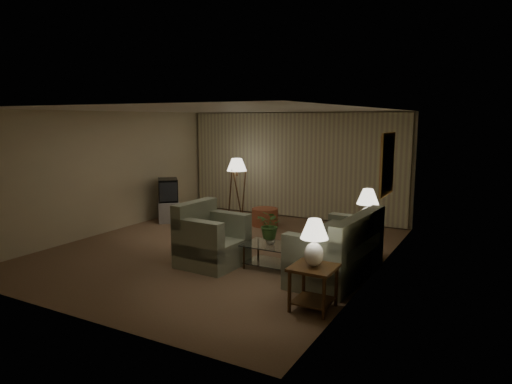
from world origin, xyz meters
TOP-DOWN VIEW (x-y plane):
  - ground at (0.00, 0.00)m, footprint 7.00×7.00m
  - room_shell at (0.02, 1.51)m, footprint 6.04×7.02m
  - sofa at (2.50, -0.43)m, footprint 2.03×1.21m
  - armchair at (0.41, -0.88)m, footprint 1.13×1.08m
  - side_table_near at (2.65, -1.78)m, footprint 0.58×0.58m
  - side_table_far at (2.65, 0.82)m, footprint 0.51×0.43m
  - table_lamp_near at (2.65, -1.78)m, footprint 0.37×0.37m
  - table_lamp_far at (2.65, 0.82)m, footprint 0.40×0.40m
  - coffee_table at (1.52, -0.53)m, footprint 1.19×0.65m
  - tv_cabinet at (-2.55, 1.52)m, footprint 1.31×1.31m
  - crt_tv at (-2.55, 1.52)m, footprint 1.11×1.11m
  - floor_lamp at (-1.15, 2.53)m, footprint 0.50×0.50m
  - ottoman at (-0.17, 2.20)m, footprint 0.83×0.83m
  - vase at (1.37, -0.53)m, footprint 0.18×0.18m
  - flowers at (1.37, -0.53)m, footprint 0.51×0.47m
  - book at (1.77, -0.63)m, footprint 0.22×0.26m

SIDE VIEW (x-z plane):
  - ground at x=0.00m, z-range 0.00..0.00m
  - ottoman at x=-0.17m, z-range 0.00..0.42m
  - tv_cabinet at x=-2.55m, z-range 0.00..0.50m
  - coffee_table at x=1.52m, z-range 0.07..0.49m
  - side_table_far at x=2.65m, z-range 0.10..0.70m
  - side_table_near at x=2.65m, z-range 0.12..0.72m
  - sofa at x=2.50m, z-range 0.00..0.85m
  - book at x=1.77m, z-range 0.41..0.43m
  - armchair at x=0.41m, z-range 0.00..0.87m
  - vase at x=1.37m, z-range 0.42..0.58m
  - crt_tv at x=-2.55m, z-range 0.50..1.06m
  - floor_lamp at x=-1.15m, z-range 0.04..1.58m
  - flowers at x=1.37m, z-range 0.58..1.07m
  - table_lamp_near at x=2.65m, z-range 0.66..1.30m
  - table_lamp_far at x=2.65m, z-range 0.66..1.35m
  - room_shell at x=0.02m, z-range 0.39..3.11m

